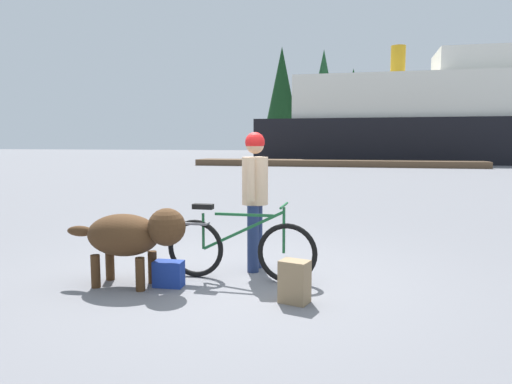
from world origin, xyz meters
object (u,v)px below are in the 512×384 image
backpack (295,282)px  handbag_pannier (169,274)px  ferry_boat (443,121)px  bicycle (239,248)px  person_cyclist (255,188)px  dog (133,235)px

backpack → handbag_pannier: 1.44m
handbag_pannier → ferry_boat: 34.63m
bicycle → ferry_boat: (7.15, 33.18, 2.75)m
bicycle → person_cyclist: bearing=79.8°
dog → backpack: (1.82, -0.15, -0.36)m
dog → bicycle: bearing=24.2°
backpack → ferry_boat: (6.41, 33.81, 2.91)m
handbag_pannier → person_cyclist: bearing=49.1°
bicycle → backpack: size_ratio=4.18×
person_cyclist → dog: size_ratio=1.21×
handbag_pannier → backpack: bearing=-8.3°
person_cyclist → backpack: 1.51m
dog → ferry_boat: size_ratio=0.05×
backpack → handbag_pannier: size_ratio=1.33×
person_cyclist → dog: bearing=-140.7°
bicycle → dog: bearing=-155.8°
backpack → handbag_pannier: backpack is taller
dog → backpack: dog is taller
bicycle → person_cyclist: size_ratio=1.04×
bicycle → handbag_pannier: size_ratio=5.55×
handbag_pannier → ferry_boat: ferry_boat is taller
ferry_boat → backpack: bearing=-100.7°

